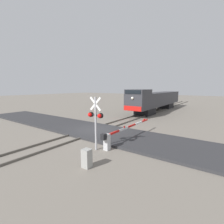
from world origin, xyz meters
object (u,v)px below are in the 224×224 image
Objects in this scene: crossing_signal at (95,118)px; crossing_gate at (116,135)px; locomotive at (156,100)px; utility_cabinet at (87,158)px.

crossing_signal is 0.50× the size of crossing_gate.
locomotive reaches higher than utility_cabinet.
crossing_gate is 3.76m from utility_cabinet.
crossing_signal is 3.59× the size of utility_cabinet.
crossing_gate is (3.97, -18.61, -1.25)m from locomotive.
utility_cabinet is at bearing -80.77° from crossing_gate.
crossing_signal is 2.20m from crossing_gate.
crossing_signal is at bearing -80.63° from locomotive.
crossing_signal reaches higher than crossing_gate.
crossing_gate is at bearing 99.23° from utility_cabinet.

